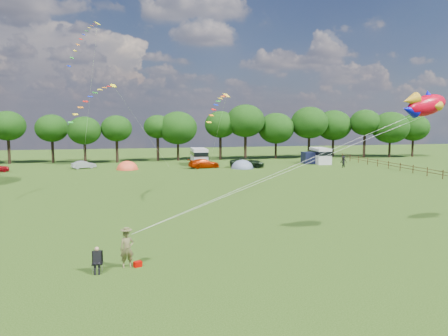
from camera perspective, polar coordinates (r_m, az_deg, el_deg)
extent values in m
plane|color=#153208|center=(26.05, 3.79, -10.76)|extent=(180.00, 180.00, 0.00)
cylinder|color=black|center=(82.26, -26.27, 1.95)|extent=(0.49, 0.49, 4.25)
ellipsoid|color=black|center=(82.08, -26.42, 4.96)|extent=(5.86, 5.86, 4.98)
cylinder|color=black|center=(81.48, -21.46, 2.01)|extent=(0.47, 0.47, 3.90)
ellipsoid|color=black|center=(81.30, -21.58, 4.86)|extent=(5.58, 5.58, 4.74)
cylinder|color=black|center=(77.75, -17.69, 1.84)|extent=(0.44, 0.44, 3.56)
ellipsoid|color=black|center=(77.55, -17.79, 4.68)|extent=(5.56, 5.56, 4.73)
cylinder|color=black|center=(78.37, -13.79, 2.14)|extent=(0.47, 0.47, 3.95)
ellipsoid|color=black|center=(78.18, -13.87, 5.04)|extent=(5.33, 5.33, 4.53)
cylinder|color=black|center=(80.27, -8.63, 2.49)|extent=(0.50, 0.50, 4.33)
ellipsoid|color=black|center=(80.09, -8.68, 5.36)|extent=(4.95, 4.95, 4.21)
cylinder|color=black|center=(80.16, -6.02, 2.15)|extent=(0.43, 0.43, 3.31)
ellipsoid|color=black|center=(79.95, -6.05, 5.22)|extent=(7.03, 7.03, 5.98)
cylinder|color=black|center=(81.59, -0.47, 2.64)|extent=(0.50, 0.50, 4.36)
ellipsoid|color=black|center=(81.41, -0.48, 5.71)|extent=(5.84, 5.84, 4.97)
cylinder|color=black|center=(81.79, 2.81, 2.70)|extent=(0.51, 0.51, 4.55)
ellipsoid|color=black|center=(81.61, 2.83, 6.18)|extent=(7.15, 7.15, 6.08)
cylinder|color=black|center=(84.33, 6.78, 2.33)|extent=(0.42, 0.42, 3.21)
ellipsoid|color=black|center=(84.13, 6.82, 5.17)|extent=(6.90, 6.90, 5.86)
cylinder|color=black|center=(86.02, 11.03, 2.65)|extent=(0.48, 0.48, 4.17)
ellipsoid|color=black|center=(85.84, 11.10, 5.83)|extent=(7.16, 7.16, 6.09)
cylinder|color=black|center=(90.28, 14.04, 2.60)|extent=(0.45, 0.45, 3.66)
ellipsoid|color=black|center=(90.10, 14.12, 5.44)|extent=(7.05, 7.05, 5.99)
cylinder|color=black|center=(90.60, 17.85, 2.80)|extent=(0.52, 0.52, 4.65)
ellipsoid|color=black|center=(90.44, 17.95, 5.68)|extent=(5.96, 5.96, 5.06)
cylinder|color=black|center=(92.00, 20.80, 2.29)|extent=(0.42, 0.42, 3.19)
ellipsoid|color=black|center=(91.81, 20.91, 4.96)|extent=(7.23, 7.23, 6.14)
cylinder|color=black|center=(95.35, 23.40, 2.41)|extent=(0.44, 0.44, 3.52)
ellipsoid|color=black|center=(95.18, 23.52, 4.87)|extent=(6.22, 6.22, 5.28)
cylinder|color=#472D19|center=(62.12, 26.68, -0.76)|extent=(0.12, 0.12, 1.20)
cylinder|color=#472D19|center=(64.46, 25.01, -0.43)|extent=(0.12, 0.12, 1.20)
cylinder|color=#472D19|center=(63.24, 25.85, -0.28)|extent=(0.08, 3.00, 0.08)
cylinder|color=#472D19|center=(63.29, 25.83, -0.64)|extent=(0.08, 3.00, 0.08)
cylinder|color=#472D19|center=(66.85, 23.47, -0.13)|extent=(0.12, 0.12, 1.20)
cylinder|color=#472D19|center=(65.61, 24.24, 0.02)|extent=(0.08, 3.00, 0.08)
cylinder|color=#472D19|center=(65.66, 24.22, -0.32)|extent=(0.08, 3.00, 0.08)
cylinder|color=#472D19|center=(69.30, 22.03, 0.15)|extent=(0.12, 0.12, 1.20)
cylinder|color=#472D19|center=(68.03, 22.75, 0.30)|extent=(0.08, 3.00, 0.08)
cylinder|color=#472D19|center=(68.08, 22.73, -0.03)|extent=(0.08, 3.00, 0.08)
cylinder|color=#472D19|center=(71.78, 20.68, 0.41)|extent=(0.12, 0.12, 1.20)
cylinder|color=#472D19|center=(70.50, 21.35, 0.56)|extent=(0.08, 3.00, 0.08)
cylinder|color=#472D19|center=(70.54, 21.34, 0.24)|extent=(0.08, 3.00, 0.08)
cylinder|color=#472D19|center=(74.30, 19.43, 0.65)|extent=(0.12, 0.12, 1.20)
cylinder|color=#472D19|center=(73.00, 20.06, 0.81)|extent=(0.08, 3.00, 0.08)
cylinder|color=#472D19|center=(73.04, 20.05, 0.50)|extent=(0.08, 3.00, 0.08)
cylinder|color=#472D19|center=(76.86, 18.26, 0.88)|extent=(0.12, 0.12, 1.20)
cylinder|color=#472D19|center=(75.54, 18.85, 1.03)|extent=(0.08, 3.00, 0.08)
cylinder|color=#472D19|center=(75.58, 18.84, 0.73)|extent=(0.08, 3.00, 0.08)
cylinder|color=#472D19|center=(79.45, 17.17, 1.09)|extent=(0.12, 0.12, 1.20)
cylinder|color=#472D19|center=(78.12, 17.72, 1.25)|extent=(0.08, 3.00, 0.08)
cylinder|color=#472D19|center=(78.15, 17.71, 0.95)|extent=(0.08, 3.00, 0.08)
cylinder|color=#472D19|center=(82.06, 16.15, 1.29)|extent=(0.12, 0.12, 1.20)
cylinder|color=#472D19|center=(80.72, 16.66, 1.44)|extent=(0.08, 3.00, 0.08)
cylinder|color=#472D19|center=(80.75, 16.65, 1.16)|extent=(0.08, 3.00, 0.08)
cylinder|color=#472D19|center=(84.70, 15.19, 1.48)|extent=(0.12, 0.12, 1.20)
cylinder|color=#472D19|center=(83.35, 15.67, 1.63)|extent=(0.08, 3.00, 0.08)
cylinder|color=#472D19|center=(83.38, 15.66, 1.35)|extent=(0.08, 3.00, 0.08)
imported|color=#96989E|center=(70.54, -17.85, 0.41)|extent=(3.60, 2.38, 1.19)
imported|color=#AA2400|center=(67.99, -2.63, 0.60)|extent=(5.07, 2.98, 1.42)
imported|color=black|center=(68.76, 3.03, 0.71)|extent=(6.04, 3.85, 1.52)
cube|color=#B5B6B7|center=(72.70, -3.27, 1.50)|extent=(2.46, 5.49, 2.72)
cube|color=black|center=(72.66, -3.27, 1.93)|extent=(2.51, 5.60, 0.64)
cylinder|color=black|center=(71.11, -3.09, 0.59)|extent=(0.77, 0.30, 0.76)
cylinder|color=black|center=(74.48, -3.43, 0.86)|extent=(0.77, 0.30, 0.76)
cube|color=silver|center=(76.46, 12.45, 1.59)|extent=(2.83, 5.56, 2.67)
cube|color=black|center=(76.42, 12.46, 1.99)|extent=(2.89, 5.67, 0.63)
cylinder|color=black|center=(74.96, 12.84, 0.74)|extent=(0.78, 0.36, 0.75)
cylinder|color=black|center=(78.14, 12.04, 0.99)|extent=(0.78, 0.36, 0.75)
ellipsoid|color=#E84D2B|center=(67.54, -12.51, -0.18)|extent=(3.15, 3.62, 2.59)
cylinder|color=#E84D2B|center=(67.54, -12.51, -0.16)|extent=(3.31, 3.31, 0.08)
ellipsoid|color=slate|center=(67.55, 2.40, -0.03)|extent=(3.35, 3.86, 2.62)
cylinder|color=slate|center=(67.55, 2.40, -0.01)|extent=(3.52, 3.52, 0.08)
cube|color=black|center=(76.29, 11.40, 1.33)|extent=(3.24, 2.69, 1.95)
imported|color=brown|center=(23.59, -12.56, -10.27)|extent=(0.77, 0.56, 1.97)
cylinder|color=#99999E|center=(23.22, -16.81, -12.61)|extent=(0.02, 0.02, 0.47)
cylinder|color=#99999E|center=(23.19, -15.67, -12.60)|extent=(0.02, 0.02, 0.47)
cylinder|color=#99999E|center=(23.65, -16.72, -12.25)|extent=(0.02, 0.02, 0.47)
cylinder|color=#99999E|center=(23.62, -15.60, -12.24)|extent=(0.02, 0.02, 0.47)
cube|color=black|center=(23.34, -16.22, -11.87)|extent=(0.54, 0.52, 0.05)
cube|color=black|center=(23.49, -16.20, -10.99)|extent=(0.54, 0.05, 0.57)
cube|color=black|center=(23.28, -16.24, -11.07)|extent=(0.39, 0.25, 0.60)
sphere|color=tan|center=(23.14, -16.28, -10.11)|extent=(0.23, 0.23, 0.23)
cube|color=#A80500|center=(23.80, -11.19, -12.21)|extent=(0.47, 0.40, 0.28)
ellipsoid|color=#C10015|center=(31.44, 24.94, 7.43)|extent=(3.57, 1.91, 1.96)
ellipsoid|color=#FFA100|center=(31.43, 24.93, 7.16)|extent=(2.24, 1.17, 1.07)
cone|color=gold|center=(30.36, 23.11, 8.15)|extent=(1.35, 1.08, 1.03)
cone|color=#0508CA|center=(30.34, 23.05, 7.00)|extent=(1.35, 1.08, 1.03)
cone|color=#0508CA|center=(31.54, 25.12, 8.57)|extent=(0.87, 1.00, 0.87)
sphere|color=white|center=(32.56, 25.86, 7.66)|extent=(0.33, 0.33, 0.33)
sphere|color=black|center=(32.65, 25.89, 7.66)|extent=(0.16, 0.16, 0.16)
cube|color=#FEF80B|center=(55.36, -16.21, 17.68)|extent=(0.72, 0.74, 0.35)
cube|color=red|center=(54.85, -16.54, 17.54)|extent=(0.45, 0.56, 0.10)
cube|color=orange|center=(54.33, -16.86, 17.36)|extent=(0.45, 0.55, 0.11)
cube|color=yellow|center=(53.80, -17.19, 17.08)|extent=(0.45, 0.55, 0.12)
cube|color=#198C1E|center=(53.26, -17.53, 16.72)|extent=(0.45, 0.55, 0.13)
cube|color=#0C1EB2|center=(52.71, -17.86, 16.26)|extent=(0.44, 0.55, 0.14)
cube|color=red|center=(52.15, -18.20, 15.70)|extent=(0.44, 0.55, 0.14)
cube|color=orange|center=(51.58, -18.54, 15.05)|extent=(0.43, 0.54, 0.15)
cube|color=yellow|center=(51.01, -18.88, 14.29)|extent=(0.43, 0.54, 0.16)
cube|color=#198C1E|center=(50.45, -19.23, 13.42)|extent=(0.42, 0.54, 0.17)
cube|color=#0C1EB2|center=(49.88, -19.57, 12.44)|extent=(0.42, 0.53, 0.17)
cube|color=#FFF10E|center=(44.77, -14.25, 10.38)|extent=(0.67, 0.64, 0.32)
cube|color=red|center=(44.33, -14.79, 10.26)|extent=(0.51, 0.40, 0.09)
cube|color=orange|center=(43.89, -15.35, 10.09)|extent=(0.50, 0.40, 0.10)
cube|color=yellow|center=(43.45, -15.91, 9.81)|extent=(0.50, 0.40, 0.11)
cube|color=#198C1E|center=(43.01, -16.49, 9.42)|extent=(0.50, 0.40, 0.11)
cube|color=#0C1EB2|center=(42.58, -17.06, 8.91)|extent=(0.50, 0.39, 0.12)
cube|color=red|center=(42.14, -17.65, 8.28)|extent=(0.50, 0.39, 0.13)
cube|color=orange|center=(41.72, -18.24, 7.53)|extent=(0.49, 0.39, 0.14)
cube|color=yellow|center=(41.31, -18.83, 6.65)|extent=(0.49, 0.38, 0.14)
cube|color=#198C1E|center=(40.91, -19.43, 5.64)|extent=(0.49, 0.38, 0.15)
cube|color=yellow|center=(42.70, 0.34, 9.47)|extent=(0.79, 0.78, 0.37)
cube|color=red|center=(42.10, 0.08, 9.41)|extent=(0.57, 0.53, 0.10)
cube|color=orange|center=(41.50, -0.19, 9.30)|extent=(0.56, 0.52, 0.11)
cube|color=yellow|center=(40.90, -0.47, 9.07)|extent=(0.56, 0.52, 0.12)
cube|color=#198C1E|center=(40.30, -0.75, 8.72)|extent=(0.56, 0.52, 0.13)
cube|color=#0C1EB2|center=(39.69, -1.05, 8.25)|extent=(0.56, 0.51, 0.14)
cube|color=red|center=(39.09, -1.35, 7.64)|extent=(0.55, 0.51, 0.15)
cube|color=orange|center=(38.50, -1.66, 6.89)|extent=(0.55, 0.51, 0.16)
cube|color=yellow|center=(37.91, -1.97, 6.00)|extent=(0.55, 0.50, 0.17)
imported|color=black|center=(71.11, 15.25, 0.70)|extent=(0.82, 0.58, 1.57)
imported|color=black|center=(73.01, 15.34, 0.89)|extent=(1.12, 0.57, 1.69)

